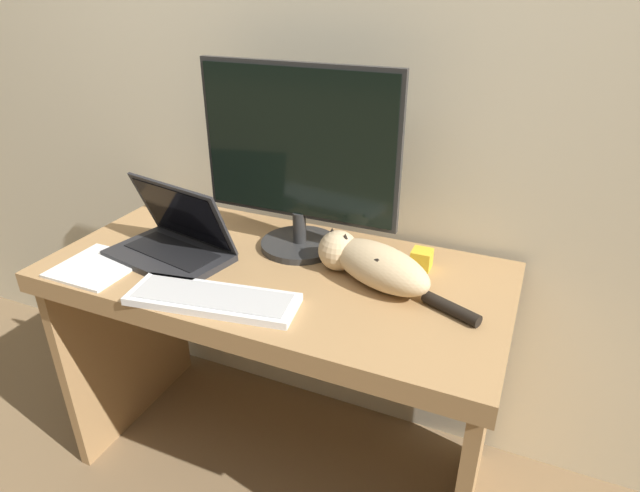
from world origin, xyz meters
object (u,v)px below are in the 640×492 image
object	(u,v)px
laptop	(173,242)
monitor	(298,159)
cat	(372,263)
external_keyboard	(213,299)

from	to	relation	value
laptop	monitor	bearing A→B (deg)	44.51
laptop	cat	size ratio (longest dim) A/B	0.82
external_keyboard	cat	world-z (taller)	cat
laptop	external_keyboard	xyz separation A→B (m)	(0.25, -0.17, -0.03)
external_keyboard	cat	bearing A→B (deg)	28.68
monitor	cat	world-z (taller)	monitor
monitor	cat	distance (m)	0.37
cat	laptop	bearing A→B (deg)	-147.50
cat	external_keyboard	bearing A→B (deg)	-118.69
monitor	external_keyboard	size ratio (longest dim) A/B	1.32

